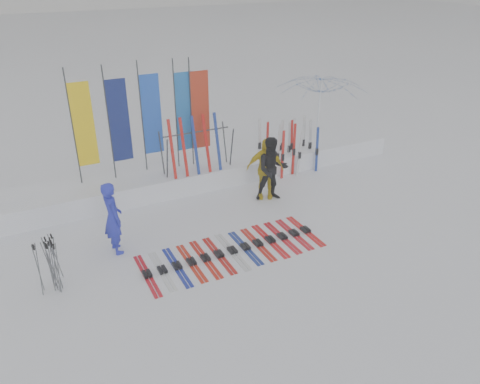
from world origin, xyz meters
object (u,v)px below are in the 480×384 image
person_yellow (265,169)px  person_blue (113,218)px  ski_rack (197,145)px  tent_canopy (319,114)px  person_black (272,169)px  ski_row (232,251)px

person_yellow → person_blue: bearing=-144.9°
ski_rack → tent_canopy: bearing=10.0°
person_yellow → ski_rack: ski_rack is taller
person_black → person_blue: bearing=-154.3°
tent_canopy → person_black: bearing=-143.4°
person_yellow → tent_canopy: size_ratio=0.58×
person_black → person_yellow: (-0.12, 0.20, -0.03)m
person_blue → ski_row: size_ratio=0.41×
person_yellow → tent_canopy: tent_canopy is taller
person_black → ski_rack: size_ratio=0.91×
person_blue → person_yellow: (4.51, 0.87, 0.00)m
person_yellow → tent_canopy: bearing=57.7°
person_blue → tent_canopy: size_ratio=0.58×
person_black → person_yellow: bearing=138.7°
person_blue → tent_canopy: tent_canopy is taller
tent_canopy → ski_row: bearing=-141.3°
person_black → tent_canopy: tent_canopy is taller
ski_row → person_blue: bearing=151.7°
person_blue → person_black: size_ratio=0.96×
tent_canopy → person_yellow: bearing=-146.5°
ski_rack → ski_row: bearing=-99.9°
person_blue → tent_canopy: bearing=-74.7°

